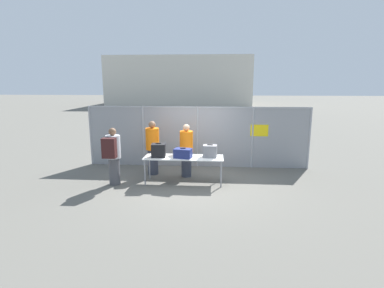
% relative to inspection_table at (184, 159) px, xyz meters
% --- Properties ---
extents(ground_plane, '(120.00, 120.00, 0.00)m').
position_rel_inspection_table_xyz_m(ground_plane, '(0.28, 0.02, -0.73)').
color(ground_plane, '#605E56').
extents(fence_section, '(7.70, 0.07, 2.12)m').
position_rel_inspection_table_xyz_m(fence_section, '(0.30, 1.80, 0.38)').
color(fence_section, '#9EA0A5').
rests_on(fence_section, ground_plane).
extents(inspection_table, '(2.30, 0.74, 0.78)m').
position_rel_inspection_table_xyz_m(inspection_table, '(0.00, 0.00, 0.00)').
color(inspection_table, silver).
rests_on(inspection_table, ground_plane).
extents(suitcase_black, '(0.43, 0.35, 0.41)m').
position_rel_inspection_table_xyz_m(suitcase_black, '(-0.73, -0.05, 0.25)').
color(suitcase_black, black).
rests_on(suitcase_black, inspection_table).
extents(suitcase_navy, '(0.54, 0.40, 0.30)m').
position_rel_inspection_table_xyz_m(suitcase_navy, '(-0.01, -0.11, 0.19)').
color(suitcase_navy, navy).
rests_on(suitcase_navy, inspection_table).
extents(suitcase_grey, '(0.41, 0.33, 0.37)m').
position_rel_inspection_table_xyz_m(suitcase_grey, '(0.76, 0.06, 0.23)').
color(suitcase_grey, slate).
rests_on(suitcase_grey, inspection_table).
extents(traveler_hooded, '(0.41, 0.64, 1.66)m').
position_rel_inspection_table_xyz_m(traveler_hooded, '(-1.99, -0.36, 0.18)').
color(traveler_hooded, '#4C4C51').
rests_on(traveler_hooded, ground_plane).
extents(security_worker_near, '(0.41, 0.41, 1.66)m').
position_rel_inspection_table_xyz_m(security_worker_near, '(0.02, 0.61, 0.13)').
color(security_worker_near, '#383D4C').
rests_on(security_worker_near, ground_plane).
extents(security_worker_far, '(0.43, 0.43, 1.73)m').
position_rel_inspection_table_xyz_m(security_worker_far, '(-1.08, 0.77, 0.16)').
color(security_worker_far, '#383D4C').
rests_on(security_worker_far, ground_plane).
extents(utility_trailer, '(4.47, 1.99, 0.72)m').
position_rel_inspection_table_xyz_m(utility_trailer, '(0.73, 4.18, -0.31)').
color(utility_trailer, silver).
rests_on(utility_trailer, ground_plane).
extents(distant_hangar, '(17.30, 12.50, 5.97)m').
position_rel_inspection_table_xyz_m(distant_hangar, '(-3.53, 32.37, 2.25)').
color(distant_hangar, beige).
rests_on(distant_hangar, ground_plane).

